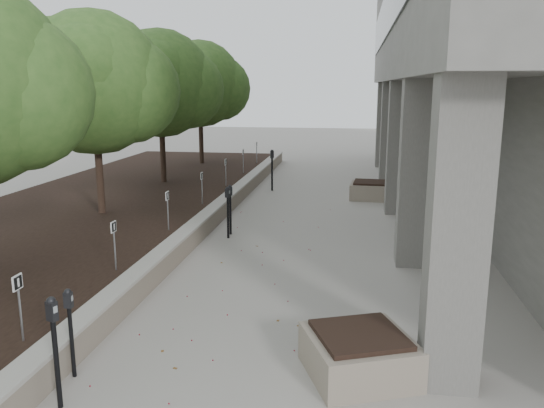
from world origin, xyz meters
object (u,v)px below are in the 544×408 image
Objects in this scene: crabapple_tree_4 at (161,106)px; crabapple_tree_3 at (95,113)px; parking_meter_4 at (230,210)px; planter_front at (359,354)px; parking_meter_3 at (228,213)px; planter_back at (370,190)px; parking_meter_2 at (71,333)px; crabapple_tree_5 at (200,102)px; parking_meter_1 at (56,353)px; parking_meter_5 at (272,170)px.

crabapple_tree_3 is at bearing -90.00° from crabapple_tree_4.
parking_meter_4 is 1.00× the size of planter_front.
crabapple_tree_3 reaches higher than parking_meter_3.
parking_meter_3 is 6.79m from planter_back.
crabapple_tree_3 is 4.09× the size of planter_front.
parking_meter_2 is 0.97× the size of planter_back.
parking_meter_3 is at bearing -56.42° from crabapple_tree_4.
parking_meter_4 is at bearing 116.35° from planter_front.
planter_back is (0.38, 12.06, -0.01)m from planter_front.
crabapple_tree_5 is at bearing 146.38° from planter_back.
parking_meter_3 is 1.02× the size of planter_front.
crabapple_tree_5 is 11.52m from parking_meter_3.
parking_meter_1 is at bearing -79.36° from crabapple_tree_5.
crabapple_tree_4 and crabapple_tree_5 have the same top height.
crabapple_tree_3 and crabapple_tree_4 have the same top height.
crabapple_tree_3 is at bearing 132.62° from parking_meter_1.
crabapple_tree_4 is at bearing 120.44° from planter_front.
planter_back is (7.43, 0.06, -2.82)m from crabapple_tree_4.
parking_meter_5 is at bearing 108.52° from parking_meter_1.
crabapple_tree_3 is 9.42m from planter_back.
crabapple_tree_3 is 10.33m from planter_front.
parking_meter_3 is (3.73, -5.63, -2.44)m from crabapple_tree_4.
crabapple_tree_4 is at bearing -179.54° from planter_back.
planter_front is at bearing -67.47° from crabapple_tree_5.
planter_front is (3.20, -12.98, -0.46)m from parking_meter_5.
planter_front is (7.05, -7.00, -2.81)m from crabapple_tree_3.
parking_meter_5 is at bearing -46.20° from crabapple_tree_5.
crabapple_tree_3 is 1.00× the size of crabapple_tree_5.
parking_meter_4 is (0.27, 8.08, -0.06)m from parking_meter_1.
parking_meter_5 is at bearing 67.34° from parking_meter_4.
planter_front is 1.03× the size of planter_back.
parking_meter_3 is 1.02× the size of parking_meter_4.
parking_meter_1 is at bearing -75.36° from parking_meter_3.
crabapple_tree_5 is at bearing 88.56° from parking_meter_4.
crabapple_tree_4 is 6.89m from parking_meter_4.
crabapple_tree_5 is 4.32× the size of parking_meter_2.
crabapple_tree_5 is (0.00, 10.00, 0.00)m from crabapple_tree_3.
crabapple_tree_5 is 3.78× the size of parking_meter_1.
planter_back is (3.57, -0.92, -0.47)m from parking_meter_5.
parking_meter_4 is at bearing 82.01° from parking_meter_2.
parking_meter_1 is at bearing -106.57° from planter_back.
parking_meter_4 is (0.46, 7.38, 0.04)m from parking_meter_2.
crabapple_tree_5 reaches higher than parking_meter_5.
crabapple_tree_3 is 10.00m from crabapple_tree_5.
parking_meter_5 is 1.16× the size of planter_front.
parking_meter_2 is 13.63m from parking_meter_5.
parking_meter_5 reaches higher than planter_back.
parking_meter_3 is (0.29, 7.71, -0.04)m from parking_meter_1.
parking_meter_1 is 7.72m from parking_meter_3.
parking_meter_5 is at bearing 165.58° from planter_back.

